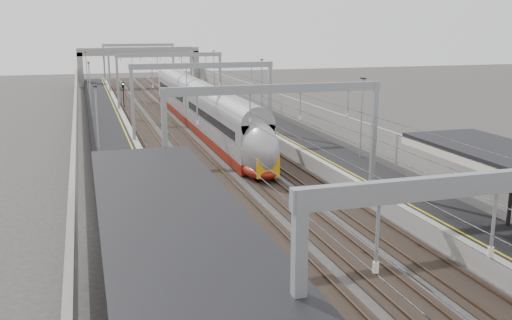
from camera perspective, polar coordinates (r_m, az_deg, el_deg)
platform_left at (r=54.37m, az=-14.11°, el=1.95°), size 4.00×120.00×1.00m
platform_right at (r=57.34m, az=2.06°, el=2.92°), size 4.00×120.00×1.00m
tracks at (r=55.39m, az=-5.80°, el=2.02°), size 11.40×140.00×0.20m
overhead_line at (r=61.02m, az=-7.16°, el=8.80°), size 13.00×140.00×6.60m
canopy_left at (r=12.90m, az=-4.70°, el=-13.06°), size 4.40×30.00×4.24m
overbridge at (r=108.97m, az=-11.62°, el=10.13°), size 22.00×2.20×6.90m
wall_left at (r=54.12m, az=-17.56°, el=2.87°), size 0.30×120.00×3.20m
wall_right at (r=58.26m, az=5.06°, el=4.14°), size 0.30×120.00×3.20m
train at (r=60.11m, az=-5.36°, el=4.83°), size 2.61×47.57×4.13m
signal_green at (r=78.42m, az=-13.13°, el=6.80°), size 0.32×0.32×3.48m
signal_red_near at (r=78.69m, az=-6.94°, el=7.07°), size 0.32×0.32×3.48m
signal_red_far at (r=78.75m, az=-5.31°, el=7.11°), size 0.32×0.32×3.48m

